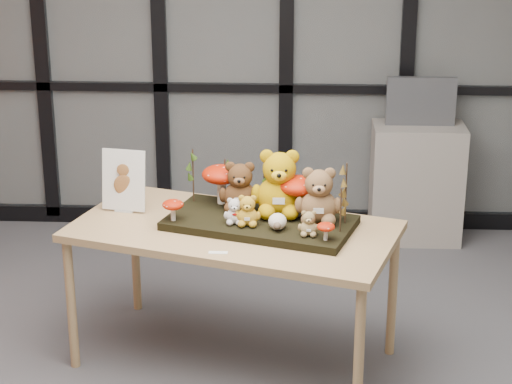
# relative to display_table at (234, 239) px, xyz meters

# --- Properties ---
(room_shell) EXTENTS (5.00, 5.00, 5.00)m
(room_shell) POSITION_rel_display_table_xyz_m (-0.21, -0.46, 0.96)
(room_shell) COLOR #B4B2AA
(room_shell) RESTS_ON floor
(glass_partition) EXTENTS (4.90, 0.06, 2.78)m
(glass_partition) POSITION_rel_display_table_xyz_m (-0.21, 2.01, 0.70)
(glass_partition) COLOR #2D383F
(glass_partition) RESTS_ON floor
(display_table) EXTENTS (1.84, 1.30, 0.78)m
(display_table) POSITION_rel_display_table_xyz_m (0.00, 0.00, 0.00)
(display_table) COLOR tan
(display_table) RESTS_ON floor
(diorama_tray) EXTENTS (1.06, 0.75, 0.04)m
(diorama_tray) POSITION_rel_display_table_xyz_m (0.14, 0.02, 0.09)
(diorama_tray) COLOR black
(diorama_tray) RESTS_ON display_table
(bear_pooh_yellow) EXTENTS (0.36, 0.34, 0.39)m
(bear_pooh_yellow) POSITION_rel_display_table_xyz_m (0.24, 0.11, 0.30)
(bear_pooh_yellow) COLOR #BF9105
(bear_pooh_yellow) RESTS_ON diorama_tray
(bear_brown_medium) EXTENTS (0.28, 0.26, 0.29)m
(bear_brown_medium) POSITION_rel_display_table_xyz_m (0.03, 0.16, 0.25)
(bear_brown_medium) COLOR #4D2E16
(bear_brown_medium) RESTS_ON diorama_tray
(bear_tan_back) EXTENTS (0.30, 0.29, 0.32)m
(bear_tan_back) POSITION_rel_display_table_xyz_m (0.44, 0.01, 0.27)
(bear_tan_back) COLOR brown
(bear_tan_back) RESTS_ON diorama_tray
(bear_small_yellow) EXTENTS (0.17, 0.16, 0.18)m
(bear_small_yellow) POSITION_rel_display_table_xyz_m (0.08, -0.06, 0.20)
(bear_small_yellow) COLOR gold
(bear_small_yellow) RESTS_ON diorama_tray
(bear_white_bow) EXTENTS (0.14, 0.14, 0.15)m
(bear_white_bow) POSITION_rel_display_table_xyz_m (0.01, -0.04, 0.18)
(bear_white_bow) COLOR silver
(bear_white_bow) RESTS_ON diorama_tray
(bear_beige_small) EXTENTS (0.13, 0.13, 0.14)m
(bear_beige_small) POSITION_rel_display_table_xyz_m (0.39, -0.18, 0.18)
(bear_beige_small) COLOR #9B824F
(bear_beige_small) RESTS_ON diorama_tray
(plush_cream_hedgehog) EXTENTS (0.09, 0.08, 0.09)m
(plush_cream_hedgehog) POSITION_rel_display_table_xyz_m (0.23, -0.11, 0.15)
(plush_cream_hedgehog) COLOR white
(plush_cream_hedgehog) RESTS_ON diorama_tray
(mushroom_back_left) EXTENTS (0.21, 0.21, 0.24)m
(mushroom_back_left) POSITION_rel_display_table_xyz_m (-0.08, 0.25, 0.22)
(mushroom_back_left) COLOR #A61A05
(mushroom_back_left) RESTS_ON diorama_tray
(mushroom_back_right) EXTENTS (0.21, 0.21, 0.23)m
(mushroom_back_right) POSITION_rel_display_table_xyz_m (0.33, 0.09, 0.22)
(mushroom_back_right) COLOR #A61A05
(mushroom_back_right) RESTS_ON diorama_tray
(mushroom_front_left) EXTENTS (0.11, 0.11, 0.12)m
(mushroom_front_left) POSITION_rel_display_table_xyz_m (-0.31, -0.02, 0.17)
(mushroom_front_left) COLOR #A61A05
(mushroom_front_left) RESTS_ON diorama_tray
(mushroom_front_right) EXTENTS (0.09, 0.09, 0.10)m
(mushroom_front_right) POSITION_rel_display_table_xyz_m (0.47, -0.24, 0.16)
(mushroom_front_right) COLOR #A61A05
(mushroom_front_right) RESTS_ON diorama_tray
(sprig_green_far_left) EXTENTS (0.05, 0.05, 0.30)m
(sprig_green_far_left) POSITION_rel_display_table_xyz_m (-0.24, 0.27, 0.26)
(sprig_green_far_left) COLOR #1F3D0D
(sprig_green_far_left) RESTS_ON diorama_tray
(sprig_green_mid_left) EXTENTS (0.05, 0.05, 0.25)m
(sprig_green_mid_left) POSITION_rel_display_table_xyz_m (-0.06, 0.27, 0.23)
(sprig_green_mid_left) COLOR #1F3D0D
(sprig_green_mid_left) RESTS_ON diorama_tray
(sprig_dry_far_right) EXTENTS (0.05, 0.05, 0.32)m
(sprig_dry_far_right) POSITION_rel_display_table_xyz_m (0.58, -0.01, 0.27)
(sprig_dry_far_right) COLOR brown
(sprig_dry_far_right) RESTS_ON diorama_tray
(sprig_dry_mid_right) EXTENTS (0.05, 0.05, 0.23)m
(sprig_dry_mid_right) POSITION_rel_display_table_xyz_m (0.55, -0.13, 0.22)
(sprig_dry_mid_right) COLOR brown
(sprig_dry_mid_right) RESTS_ON diorama_tray
(sprig_green_centre) EXTENTS (0.05, 0.05, 0.24)m
(sprig_green_centre) POSITION_rel_display_table_xyz_m (0.15, 0.21, 0.22)
(sprig_green_centre) COLOR #1F3D0D
(sprig_green_centre) RESTS_ON diorama_tray
(sign_holder) EXTENTS (0.25, 0.10, 0.34)m
(sign_holder) POSITION_rel_display_table_xyz_m (-0.61, 0.21, 0.23)
(sign_holder) COLOR silver
(sign_holder) RESTS_ON display_table
(label_card) EXTENTS (0.09, 0.03, 0.00)m
(label_card) POSITION_rel_display_table_xyz_m (-0.05, -0.33, 0.07)
(label_card) COLOR white
(label_card) RESTS_ON display_table
(cabinet) EXTENTS (0.64, 0.37, 0.85)m
(cabinet) POSITION_rel_display_table_xyz_m (1.17, 1.78, -0.29)
(cabinet) COLOR gray
(cabinet) RESTS_ON floor
(monitor) EXTENTS (0.48, 0.05, 0.34)m
(monitor) POSITION_rel_display_table_xyz_m (1.17, 1.80, 0.30)
(monitor) COLOR #4C4F54
(monitor) RESTS_ON cabinet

